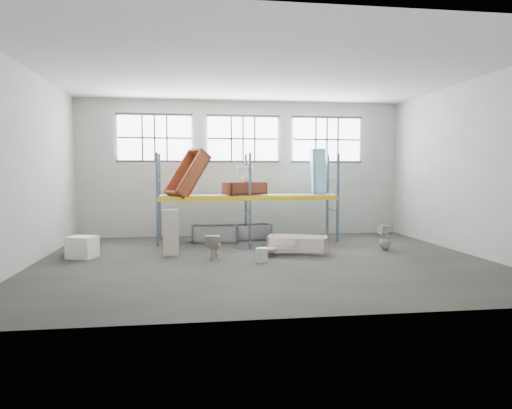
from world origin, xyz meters
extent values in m
cube|color=#413E38|center=(0.00, 0.00, -0.05)|extent=(12.00, 10.00, 0.10)
cube|color=silver|center=(0.00, 0.00, 5.05)|extent=(12.00, 10.00, 0.10)
cube|color=#A3A297|center=(0.00, 5.05, 2.50)|extent=(12.00, 0.10, 5.00)
cube|color=#BBBAAD|center=(0.00, -5.05, 2.50)|extent=(12.00, 0.10, 5.00)
cube|color=#A7A69B|center=(-6.05, 0.00, 2.50)|extent=(0.10, 10.00, 5.00)
cube|color=#ACAB9F|center=(6.05, 0.00, 2.50)|extent=(0.10, 10.00, 5.00)
cube|color=white|center=(-3.20, 4.94, 3.60)|extent=(2.60, 0.04, 1.60)
cube|color=white|center=(0.00, 4.94, 3.60)|extent=(2.60, 0.04, 1.60)
cube|color=white|center=(3.20, 4.94, 3.60)|extent=(2.60, 0.04, 1.60)
cube|color=slate|center=(-3.00, 2.90, 1.50)|extent=(0.08, 0.08, 3.00)
cube|color=slate|center=(-3.00, 4.10, 1.50)|extent=(0.08, 0.08, 3.00)
cube|color=slate|center=(0.00, 2.90, 1.50)|extent=(0.08, 0.08, 3.00)
cube|color=slate|center=(0.00, 4.10, 1.50)|extent=(0.08, 0.08, 3.00)
cube|color=slate|center=(3.00, 2.90, 1.50)|extent=(0.08, 0.08, 3.00)
cube|color=slate|center=(3.00, 4.10, 1.50)|extent=(0.08, 0.08, 3.00)
cube|color=yellow|center=(0.00, 2.90, 1.50)|extent=(6.00, 0.10, 0.14)
cube|color=yellow|center=(0.00, 4.10, 1.50)|extent=(6.00, 0.10, 0.14)
cube|color=gray|center=(0.00, 3.50, 1.58)|extent=(5.90, 1.10, 0.03)
cylinder|color=black|center=(0.00, 2.70, 0.00)|extent=(1.80, 1.80, 0.00)
cube|color=beige|center=(1.13, 0.61, 0.28)|extent=(0.44, 0.32, 0.38)
imported|color=beige|center=(0.22, 0.50, 0.16)|extent=(0.50, 0.50, 0.16)
imported|color=beige|center=(-1.33, 0.39, 0.34)|extent=(0.51, 0.73, 0.68)
cube|color=beige|center=(-2.50, 1.02, 0.66)|extent=(0.42, 0.28, 1.32)
imported|color=silver|center=(3.90, 1.04, 0.41)|extent=(0.40, 0.39, 0.81)
imported|color=white|center=(-0.13, 3.28, 2.09)|extent=(0.74, 0.66, 0.54)
cylinder|color=beige|center=(-0.09, -0.22, 0.18)|extent=(0.41, 0.41, 0.37)
cube|color=white|center=(-4.92, 1.01, 0.30)|extent=(0.87, 0.81, 0.60)
cube|color=white|center=(-5.15, 1.74, 0.24)|extent=(0.68, 0.68, 0.47)
camera|label=1|loc=(-1.95, -12.22, 2.37)|focal=32.54mm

